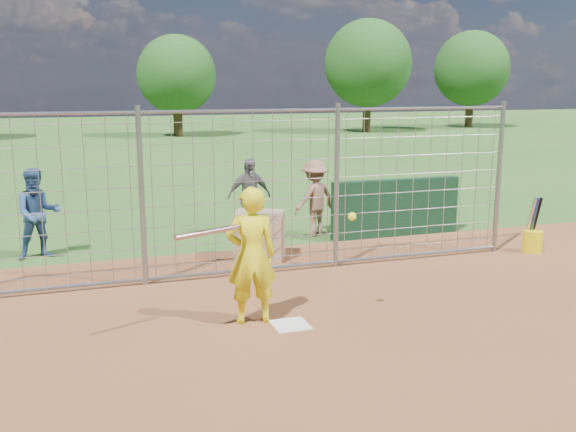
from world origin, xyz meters
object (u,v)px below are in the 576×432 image
object	(u,v)px
bystander_a	(38,214)
bystander_b	(249,196)
bystander_c	(315,198)
bucket_with_bats	(533,238)
batter	(251,256)
equipment_bin	(260,235)

from	to	relation	value
bystander_a	bystander_b	distance (m)	3.83
bystander_c	bucket_with_bats	xyz separation A→B (m)	(3.16, -2.38, -0.48)
batter	bystander_a	bearing A→B (deg)	-52.08
batter	bystander_a	xyz separation A→B (m)	(-2.61, 3.97, -0.09)
bystander_b	bystander_c	world-z (taller)	bystander_b
bucket_with_bats	bystander_a	bearing A→B (deg)	164.31
bystander_b	bucket_with_bats	size ratio (longest dim) A/B	1.54
batter	bystander_c	size ratio (longest dim) A/B	1.17
batter	bucket_with_bats	world-z (taller)	batter
bystander_b	bystander_c	xyz separation A→B (m)	(1.17, -0.48, -0.02)
bystander_c	bystander_a	bearing A→B (deg)	-20.91
bucket_with_bats	bystander_b	bearing A→B (deg)	146.58
bystander_c	equipment_bin	bearing A→B (deg)	19.34
batter	bucket_with_bats	size ratio (longest dim) A/B	1.75
equipment_bin	bucket_with_bats	xyz separation A→B (m)	(4.62, -1.09, -0.15)
batter	bucket_with_bats	xyz separation A→B (m)	(5.51, 1.69, -0.61)
batter	bystander_b	size ratio (longest dim) A/B	1.14
batter	bucket_with_bats	bearing A→B (deg)	-158.33
batter	bystander_c	world-z (taller)	batter
batter	bucket_with_bats	distance (m)	5.80
batter	bystander_a	size ratio (longest dim) A/B	1.12
bystander_a	bystander_b	xyz separation A→B (m)	(3.79, 0.58, -0.01)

